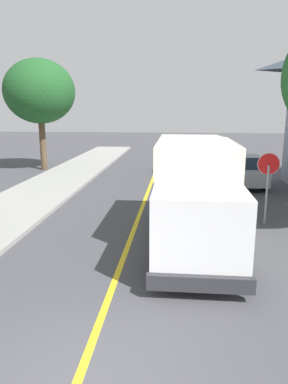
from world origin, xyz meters
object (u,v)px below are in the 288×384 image
Objects in this scene: street_tree_down_block at (40,92)px; stop_sign at (268,175)px; parked_car_mid at (181,161)px; parked_car_near at (196,179)px; parked_van_across at (244,171)px; box_truck at (195,187)px.

stop_sign is at bearing -41.11° from street_tree_down_block.
stop_sign is 0.36× the size of street_tree_down_block.
street_tree_down_block is at bearing 177.07° from parked_car_mid.
parked_car_near is 3.92m from parked_van_across.
box_truck is at bearing -88.36° from parked_car_mid.
parked_car_near and parked_car_mid have the same top height.
parked_car_near is at bearing -33.24° from street_tree_down_block.
parked_van_across is 14.38m from street_tree_down_block.
stop_sign is 17.12m from street_tree_down_block.
parked_car_near is at bearing 118.98° from stop_sign.
parked_car_near is 13.06m from street_tree_down_block.
parked_car_near is (0.34, 6.32, -0.97)m from box_truck.
parked_car_mid is at bearing -2.93° from street_tree_down_block.
box_truck is 9.64m from parked_van_across.
box_truck is 2.71× the size of stop_sign.
parked_van_across is 7.14m from stop_sign.
parked_van_across is (3.50, -3.50, 0.00)m from parked_car_mid.
parked_van_across is (3.14, 9.06, -0.97)m from box_truck.
street_tree_down_block is at bearing 146.76° from parked_car_near.
parked_car_mid is (-0.70, 6.23, 0.00)m from parked_car_near.
street_tree_down_block is at bearing 127.23° from box_truck.
box_truck is 1.63× the size of parked_car_mid.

